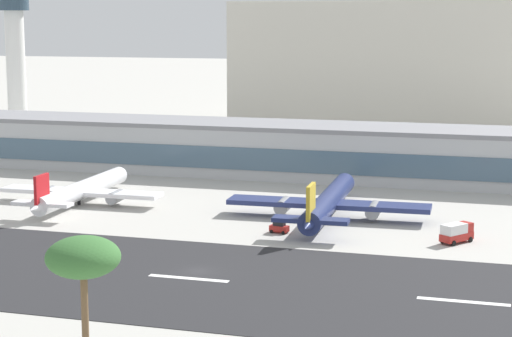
{
  "coord_description": "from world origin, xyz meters",
  "views": [
    {
      "loc": [
        44.14,
        -120.68,
        36.39
      ],
      "look_at": [
        -3.96,
        43.68,
        8.22
      ],
      "focal_mm": 63.57,
      "sensor_mm": 36.0,
      "label": 1
    }
  ],
  "objects_px": {
    "terminal_building": "(265,149)",
    "palm_tree_1": "(83,259)",
    "airliner_red_tail_gate_0": "(79,191)",
    "service_baggage_tug_1": "(279,227)",
    "distant_hotel_block": "(396,65)",
    "service_box_truck_0": "(457,232)",
    "control_tower": "(15,54)",
    "airliner_gold_tail_gate_1": "(327,203)"
  },
  "relations": [
    {
      "from": "control_tower",
      "to": "airliner_red_tail_gate_0",
      "type": "bearing_deg",
      "value": -52.73
    },
    {
      "from": "control_tower",
      "to": "palm_tree_1",
      "type": "height_order",
      "value": "control_tower"
    },
    {
      "from": "terminal_building",
      "to": "control_tower",
      "type": "bearing_deg",
      "value": 156.91
    },
    {
      "from": "airliner_gold_tail_gate_1",
      "to": "distant_hotel_block",
      "type": "bearing_deg",
      "value": 0.8
    },
    {
      "from": "terminal_building",
      "to": "service_box_truck_0",
      "type": "xyz_separation_m",
      "value": [
        48.7,
        -55.82,
        -4.39
      ]
    },
    {
      "from": "control_tower",
      "to": "airliner_gold_tail_gate_1",
      "type": "xyz_separation_m",
      "value": [
        113.21,
        -82.26,
        -23.29
      ]
    },
    {
      "from": "distant_hotel_block",
      "to": "airliner_gold_tail_gate_1",
      "type": "relative_size",
      "value": 2.38
    },
    {
      "from": "service_baggage_tug_1",
      "to": "palm_tree_1",
      "type": "xyz_separation_m",
      "value": [
        -0.38,
        -71.76,
        12.76
      ]
    },
    {
      "from": "distant_hotel_block",
      "to": "palm_tree_1",
      "type": "height_order",
      "value": "distant_hotel_block"
    },
    {
      "from": "service_baggage_tug_1",
      "to": "terminal_building",
      "type": "bearing_deg",
      "value": -61.36
    },
    {
      "from": "service_baggage_tug_1",
      "to": "service_box_truck_0",
      "type": "bearing_deg",
      "value": -166.7
    },
    {
      "from": "distant_hotel_block",
      "to": "airliner_gold_tail_gate_1",
      "type": "xyz_separation_m",
      "value": [
        8.14,
        -150.67,
        -18.22
      ]
    },
    {
      "from": "terminal_building",
      "to": "airliner_gold_tail_gate_1",
      "type": "height_order",
      "value": "terminal_building"
    },
    {
      "from": "terminal_building",
      "to": "service_box_truck_0",
      "type": "height_order",
      "value": "terminal_building"
    },
    {
      "from": "terminal_building",
      "to": "distant_hotel_block",
      "type": "relative_size",
      "value": 1.81
    },
    {
      "from": "airliner_gold_tail_gate_1",
      "to": "palm_tree_1",
      "type": "bearing_deg",
      "value": 173.56
    },
    {
      "from": "control_tower",
      "to": "terminal_building",
      "type": "bearing_deg",
      "value": -23.09
    },
    {
      "from": "airliner_red_tail_gate_0",
      "to": "palm_tree_1",
      "type": "xyz_separation_m",
      "value": [
        44.06,
        -84.03,
        11.09
      ]
    },
    {
      "from": "airliner_red_tail_gate_0",
      "to": "palm_tree_1",
      "type": "height_order",
      "value": "palm_tree_1"
    },
    {
      "from": "terminal_building",
      "to": "distant_hotel_block",
      "type": "xyz_separation_m",
      "value": [
        16.38,
        106.22,
        15.07
      ]
    },
    {
      "from": "terminal_building",
      "to": "palm_tree_1",
      "type": "height_order",
      "value": "palm_tree_1"
    },
    {
      "from": "terminal_building",
      "to": "service_baggage_tug_1",
      "type": "distance_m",
      "value": 60.5
    },
    {
      "from": "airliner_red_tail_gate_0",
      "to": "airliner_gold_tail_gate_1",
      "type": "bearing_deg",
      "value": -90.33
    },
    {
      "from": "service_box_truck_0",
      "to": "distant_hotel_block",
      "type": "bearing_deg",
      "value": 47.13
    },
    {
      "from": "distant_hotel_block",
      "to": "service_box_truck_0",
      "type": "relative_size",
      "value": 17.32
    },
    {
      "from": "service_box_truck_0",
      "to": "airliner_red_tail_gate_0",
      "type": "bearing_deg",
      "value": 117.59
    },
    {
      "from": "service_box_truck_0",
      "to": "palm_tree_1",
      "type": "distance_m",
      "value": 80.16
    },
    {
      "from": "service_box_truck_0",
      "to": "palm_tree_1",
      "type": "relative_size",
      "value": 0.39
    },
    {
      "from": "distant_hotel_block",
      "to": "service_box_truck_0",
      "type": "height_order",
      "value": "distant_hotel_block"
    },
    {
      "from": "control_tower",
      "to": "airliner_red_tail_gate_0",
      "type": "distance_m",
      "value": 106.72
    },
    {
      "from": "distant_hotel_block",
      "to": "palm_tree_1",
      "type": "distance_m",
      "value": 235.39
    },
    {
      "from": "airliner_red_tail_gate_0",
      "to": "service_baggage_tug_1",
      "type": "bearing_deg",
      "value": -106.4
    },
    {
      "from": "terminal_building",
      "to": "distant_hotel_block",
      "type": "bearing_deg",
      "value": 81.23
    },
    {
      "from": "distant_hotel_block",
      "to": "airliner_red_tail_gate_0",
      "type": "relative_size",
      "value": 2.65
    },
    {
      "from": "distant_hotel_block",
      "to": "control_tower",
      "type": "bearing_deg",
      "value": -146.93
    },
    {
      "from": "service_box_truck_0",
      "to": "terminal_building",
      "type": "bearing_deg",
      "value": 76.96
    },
    {
      "from": "control_tower",
      "to": "service_box_truck_0",
      "type": "bearing_deg",
      "value": -34.27
    },
    {
      "from": "control_tower",
      "to": "service_box_truck_0",
      "type": "xyz_separation_m",
      "value": [
        137.39,
        -93.63,
        -24.53
      ]
    },
    {
      "from": "service_baggage_tug_1",
      "to": "distant_hotel_block",
      "type": "bearing_deg",
      "value": -78.66
    },
    {
      "from": "service_box_truck_0",
      "to": "palm_tree_1",
      "type": "height_order",
      "value": "palm_tree_1"
    },
    {
      "from": "terminal_building",
      "to": "palm_tree_1",
      "type": "relative_size",
      "value": 12.29
    },
    {
      "from": "control_tower",
      "to": "service_baggage_tug_1",
      "type": "height_order",
      "value": "control_tower"
    }
  ]
}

